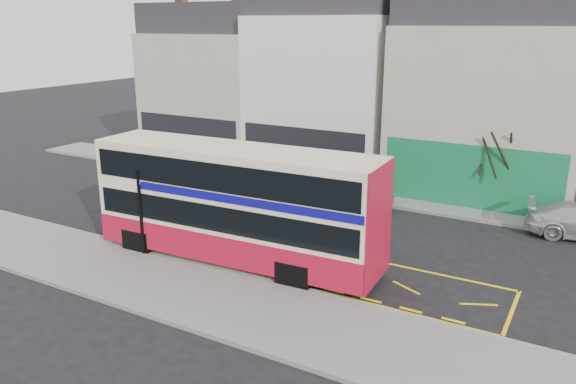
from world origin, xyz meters
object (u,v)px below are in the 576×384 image
Objects in this scene: double_decker_bus at (237,203)px; street_tree_left at (158,98)px; bus_stop_post at (142,205)px; car_silver at (194,171)px; car_grey at (349,191)px; street_tree_right at (498,140)px.

double_decker_bus is 1.89× the size of street_tree_left.
car_silver is (-5.26, 9.46, -1.51)m from bus_stop_post.
car_grey is at bearing 59.71° from bus_stop_post.
car_grey is 15.44m from street_tree_left.
street_tree_right is (7.16, 10.75, 1.15)m from double_decker_bus.
street_tree_left reaches higher than double_decker_bus.
double_decker_bus is 8.66m from car_grey.
double_decker_bus is at bearing -123.67° from street_tree_right.
street_tree_right reaches higher than car_silver.
car_grey is (9.37, 0.42, 0.09)m from car_silver.
street_tree_left reaches higher than car_silver.
car_silver is at bearing 134.16° from double_decker_bus.
car_silver is (-8.59, 8.06, -1.70)m from double_decker_bus.
street_tree_left is at bearing 74.64° from car_grey.
street_tree_right reaches higher than bus_stop_post.
car_grey is (4.11, 9.87, -1.42)m from bus_stop_post.
double_decker_bus reaches higher than bus_stop_post.
double_decker_bus is 2.63× the size of car_grey.
double_decker_bus is 12.97m from street_tree_right.
street_tree_right reaches higher than car_grey.
double_decker_bus reaches higher than car_silver.
street_tree_right is (21.17, -0.68, -0.55)m from street_tree_left.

